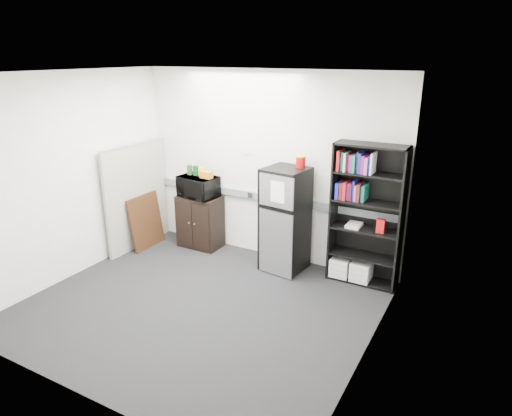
# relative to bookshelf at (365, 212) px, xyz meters

# --- Properties ---
(floor) EXTENTS (4.00, 4.00, 0.00)m
(floor) POSITION_rel_bookshelf_xyz_m (-1.51, -1.57, -0.97)
(floor) COLOR black
(floor) RESTS_ON ground
(wall_back) EXTENTS (4.00, 0.02, 2.70)m
(wall_back) POSITION_rel_bookshelf_xyz_m (-1.51, 0.18, 0.38)
(wall_back) COLOR white
(wall_back) RESTS_ON floor
(wall_right) EXTENTS (0.02, 3.50, 2.70)m
(wall_right) POSITION_rel_bookshelf_xyz_m (0.49, -1.57, 0.38)
(wall_right) COLOR white
(wall_right) RESTS_ON floor
(wall_left) EXTENTS (0.02, 3.50, 2.70)m
(wall_left) POSITION_rel_bookshelf_xyz_m (-3.51, -1.57, 0.38)
(wall_left) COLOR white
(wall_left) RESTS_ON floor
(ceiling) EXTENTS (4.00, 3.50, 0.02)m
(ceiling) POSITION_rel_bookshelf_xyz_m (-1.51, -1.57, 1.73)
(ceiling) COLOR white
(ceiling) RESTS_ON wall_back
(electrical_raceway) EXTENTS (3.92, 0.05, 0.10)m
(electrical_raceway) POSITION_rel_bookshelf_xyz_m (-1.51, 0.15, -0.07)
(electrical_raceway) COLOR slate
(electrical_raceway) RESTS_ON wall_back
(wall_note) EXTENTS (0.14, 0.00, 0.10)m
(wall_note) POSITION_rel_bookshelf_xyz_m (-1.86, 0.18, 0.58)
(wall_note) COLOR white
(wall_note) RESTS_ON wall_back
(bookshelf) EXTENTS (0.90, 0.34, 1.85)m
(bookshelf) POSITION_rel_bookshelf_xyz_m (0.00, 0.00, 0.00)
(bookshelf) COLOR black
(bookshelf) RESTS_ON floor
(cubicle_partition) EXTENTS (0.06, 1.30, 1.62)m
(cubicle_partition) POSITION_rel_bookshelf_xyz_m (-3.41, -0.49, -0.16)
(cubicle_partition) COLOR gray
(cubicle_partition) RESTS_ON floor
(cabinet) EXTENTS (0.65, 0.44, 0.82)m
(cabinet) POSITION_rel_bookshelf_xyz_m (-2.55, -0.07, -0.56)
(cabinet) COLOR black
(cabinet) RESTS_ON floor
(microwave) EXTENTS (0.62, 0.45, 0.32)m
(microwave) POSITION_rel_bookshelf_xyz_m (-2.55, -0.08, 0.00)
(microwave) COLOR black
(microwave) RESTS_ON cabinet
(snack_box_a) EXTENTS (0.08, 0.06, 0.15)m
(snack_box_a) POSITION_rel_bookshelf_xyz_m (-2.71, -0.05, 0.24)
(snack_box_a) COLOR #1E5117
(snack_box_a) RESTS_ON microwave
(snack_box_b) EXTENTS (0.07, 0.06, 0.15)m
(snack_box_b) POSITION_rel_bookshelf_xyz_m (-2.60, -0.05, 0.24)
(snack_box_b) COLOR #0D3B1C
(snack_box_b) RESTS_ON microwave
(snack_box_c) EXTENTS (0.08, 0.07, 0.14)m
(snack_box_c) POSITION_rel_bookshelf_xyz_m (-2.50, -0.05, 0.23)
(snack_box_c) COLOR yellow
(snack_box_c) RESTS_ON microwave
(snack_bag) EXTENTS (0.19, 0.11, 0.10)m
(snack_bag) POSITION_rel_bookshelf_xyz_m (-2.38, -0.10, 0.21)
(snack_bag) COLOR orange
(snack_bag) RESTS_ON microwave
(refrigerator) EXTENTS (0.61, 0.64, 1.45)m
(refrigerator) POSITION_rel_bookshelf_xyz_m (-1.06, -0.15, -0.25)
(refrigerator) COLOR black
(refrigerator) RESTS_ON floor
(coffee_can) EXTENTS (0.13, 0.13, 0.18)m
(coffee_can) POSITION_rel_bookshelf_xyz_m (-0.90, -0.02, 0.57)
(coffee_can) COLOR #AB0707
(coffee_can) RESTS_ON refrigerator
(framed_poster) EXTENTS (0.15, 0.65, 0.83)m
(framed_poster) POSITION_rel_bookshelf_xyz_m (-3.28, -0.48, -0.56)
(framed_poster) COLOR black
(framed_poster) RESTS_ON floor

